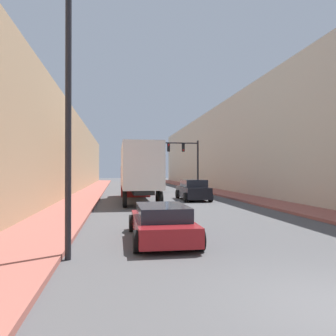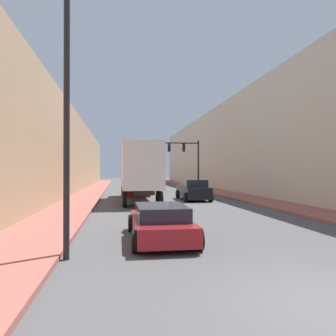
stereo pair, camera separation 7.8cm
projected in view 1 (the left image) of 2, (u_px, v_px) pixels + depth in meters
sidewalk_right at (213, 191)px, 36.07m from camera, size 2.65×80.00×0.15m
sidewalk_left at (91, 192)px, 34.06m from camera, size 2.65×80.00×0.15m
building_right at (250, 146)px, 36.78m from camera, size 6.00×80.00×10.07m
building_left at (48, 153)px, 33.44m from camera, size 6.00×80.00×8.16m
semi_truck at (139, 170)px, 24.79m from camera, size 2.54×11.24×4.15m
sedan_car at (161, 223)px, 10.86m from camera, size 2.02×4.53×1.17m
suv_car at (193, 190)px, 25.66m from camera, size 2.11×4.63×1.62m
traffic_signal_gantry at (181, 155)px, 36.40m from camera, size 6.75×0.35×5.68m
street_lamp at (68, 73)px, 8.48m from camera, size 0.44×0.44×7.65m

